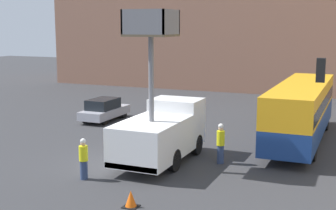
{
  "coord_description": "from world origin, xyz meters",
  "views": [
    {
      "loc": [
        10.22,
        -18.73,
        6.47
      ],
      "look_at": [
        1.47,
        1.83,
        2.64
      ],
      "focal_mm": 50.0,
      "sensor_mm": 36.0,
      "label": 1
    }
  ],
  "objects_px": {
    "utility_truck": "(161,130)",
    "parked_car_curbside": "(104,110)",
    "road_worker_near_truck": "(84,159)",
    "road_worker_directing": "(221,143)",
    "traffic_cone_near_truck": "(131,199)",
    "city_bus": "(301,108)"
  },
  "relations": [
    {
      "from": "utility_truck",
      "to": "parked_car_curbside",
      "type": "relative_size",
      "value": 1.69
    },
    {
      "from": "parked_car_curbside",
      "to": "utility_truck",
      "type": "bearing_deg",
      "value": -44.68
    },
    {
      "from": "road_worker_near_truck",
      "to": "road_worker_directing",
      "type": "relative_size",
      "value": 0.93
    },
    {
      "from": "utility_truck",
      "to": "traffic_cone_near_truck",
      "type": "distance_m",
      "value": 5.83
    },
    {
      "from": "road_worker_near_truck",
      "to": "parked_car_curbside",
      "type": "relative_size",
      "value": 0.42
    },
    {
      "from": "utility_truck",
      "to": "traffic_cone_near_truck",
      "type": "xyz_separation_m",
      "value": [
        1.26,
        -5.54,
        -1.29
      ]
    },
    {
      "from": "utility_truck",
      "to": "traffic_cone_near_truck",
      "type": "height_order",
      "value": "utility_truck"
    },
    {
      "from": "utility_truck",
      "to": "parked_car_curbside",
      "type": "distance_m",
      "value": 10.69
    },
    {
      "from": "road_worker_near_truck",
      "to": "city_bus",
      "type": "bearing_deg",
      "value": 33.57
    },
    {
      "from": "city_bus",
      "to": "road_worker_directing",
      "type": "relative_size",
      "value": 6.12
    },
    {
      "from": "road_worker_near_truck",
      "to": "traffic_cone_near_truck",
      "type": "bearing_deg",
      "value": -51.0
    },
    {
      "from": "utility_truck",
      "to": "city_bus",
      "type": "xyz_separation_m",
      "value": [
        5.57,
        6.68,
        0.36
      ]
    },
    {
      "from": "city_bus",
      "to": "utility_truck",
      "type": "bearing_deg",
      "value": 130.64
    },
    {
      "from": "parked_car_curbside",
      "to": "traffic_cone_near_truck",
      "type": "bearing_deg",
      "value": -55.85
    },
    {
      "from": "road_worker_near_truck",
      "to": "parked_car_curbside",
      "type": "distance_m",
      "value": 12.41
    },
    {
      "from": "road_worker_directing",
      "to": "road_worker_near_truck",
      "type": "bearing_deg",
      "value": 17.17
    },
    {
      "from": "road_worker_near_truck",
      "to": "road_worker_directing",
      "type": "bearing_deg",
      "value": 24.01
    },
    {
      "from": "parked_car_curbside",
      "to": "road_worker_directing",
      "type": "bearing_deg",
      "value": -32.72
    },
    {
      "from": "road_worker_directing",
      "to": "city_bus",
      "type": "bearing_deg",
      "value": -143.69
    },
    {
      "from": "city_bus",
      "to": "road_worker_near_truck",
      "type": "relative_size",
      "value": 6.61
    },
    {
      "from": "city_bus",
      "to": "parked_car_curbside",
      "type": "xyz_separation_m",
      "value": [
        -13.15,
        0.81,
        -1.17
      ]
    },
    {
      "from": "road_worker_directing",
      "to": "traffic_cone_near_truck",
      "type": "xyz_separation_m",
      "value": [
        -1.4,
        -6.46,
        -0.69
      ]
    }
  ]
}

